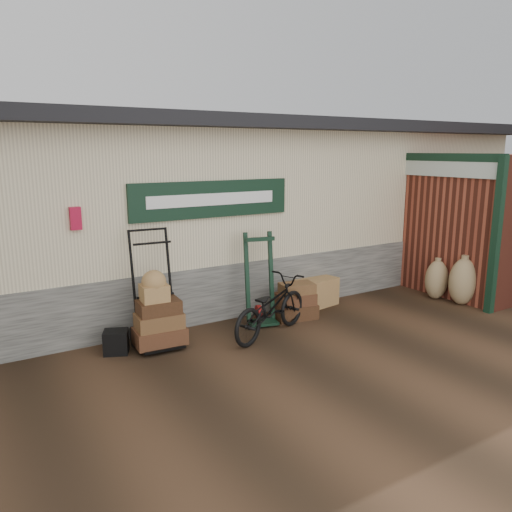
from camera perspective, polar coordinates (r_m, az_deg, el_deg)
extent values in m
plane|color=black|center=(7.35, 0.84, -9.33)|extent=(80.00, 80.00, 0.00)
cube|color=#4C4C47|center=(9.54, -8.02, -1.58)|extent=(14.00, 3.54, 0.90)
cube|color=tan|center=(9.31, -8.29, 7.43)|extent=(14.00, 3.50, 2.10)
cube|color=black|center=(9.15, -8.13, 14.57)|extent=(14.40, 4.10, 0.20)
cube|color=black|center=(7.58, -5.00, 6.49)|extent=(2.60, 0.06, 0.55)
cube|color=white|center=(7.54, -4.88, 6.47)|extent=(2.10, 0.01, 0.18)
cube|color=#A90C2C|center=(6.94, -19.94, 4.07)|extent=(0.14, 0.10, 0.30)
cube|color=maroon|center=(10.98, 18.56, 4.20)|extent=(1.60, 4.50, 2.60)
cube|color=black|center=(9.01, 25.74, 2.05)|extent=(0.12, 0.12, 2.60)
cube|color=#194C2D|center=(9.63, 20.38, 9.35)|extent=(0.04, 2.40, 0.28)
cube|color=black|center=(9.63, 20.47, 10.54)|extent=(0.05, 2.50, 0.14)
cube|color=brown|center=(8.81, 6.76, -4.08)|extent=(0.81, 0.60, 0.48)
cube|color=black|center=(7.03, -15.70, -9.44)|extent=(0.40, 0.37, 0.32)
imported|color=black|center=(7.28, 1.67, -5.52)|extent=(1.13, 1.74, 0.96)
ellipsoid|color=#93734F|center=(9.68, 19.94, -2.56)|extent=(0.46, 0.39, 0.72)
ellipsoid|color=#93734F|center=(9.47, 22.59, -2.71)|extent=(0.60, 0.54, 0.83)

